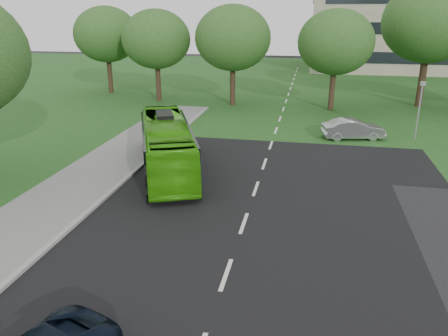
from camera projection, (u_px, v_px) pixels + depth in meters
The scene contains 10 objects.
ground at pixel (236, 246), 17.03m from camera, with size 160.00×160.00×0.00m, color black.
street_surfaces at pixel (276, 116), 38.10m from camera, with size 120.00×120.00×0.15m.
tree_park_a at pixel (156, 39), 43.00m from camera, with size 6.76×6.76×8.98m.
tree_park_b at pixel (233, 38), 40.91m from camera, with size 7.15×7.15×9.38m.
tree_park_c at pixel (336, 42), 38.74m from camera, with size 6.76×6.76×8.98m.
tree_park_d at pixel (431, 22), 39.66m from camera, with size 8.71×8.71×11.51m.
tree_park_f at pixel (106, 34), 47.34m from camera, with size 6.98×6.98×9.31m.
bus at pixel (167, 146), 24.82m from camera, with size 2.47×10.54×2.94m, color #3CAC0F.
sedan at pixel (353, 129), 31.26m from camera, with size 1.52×4.37×1.44m, color #A8A8AD.
camera_pole at pixel (420, 102), 30.50m from camera, with size 0.42×0.40×4.13m.
Camera 1 is at (2.50, -14.80, 8.63)m, focal length 35.00 mm.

